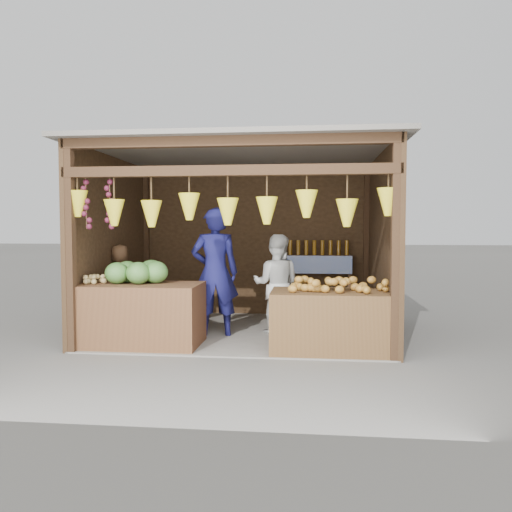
{
  "coord_description": "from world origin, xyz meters",
  "views": [
    {
      "loc": [
        0.95,
        -7.23,
        1.53
      ],
      "look_at": [
        0.2,
        -0.1,
        1.13
      ],
      "focal_mm": 35.0,
      "sensor_mm": 36.0,
      "label": 1
    }
  ],
  "objects_px": {
    "counter_left": "(140,315)",
    "man_standing": "(215,273)",
    "vendor_seated": "(120,278)",
    "counter_right": "(332,321)",
    "woman_standing": "(276,284)"
  },
  "relations": [
    {
      "from": "counter_right",
      "to": "vendor_seated",
      "type": "distance_m",
      "value": 3.29
    },
    {
      "from": "man_standing",
      "to": "counter_left",
      "type": "bearing_deg",
      "value": 25.36
    },
    {
      "from": "counter_right",
      "to": "man_standing",
      "type": "height_order",
      "value": "man_standing"
    },
    {
      "from": "counter_left",
      "to": "man_standing",
      "type": "relative_size",
      "value": 0.87
    },
    {
      "from": "vendor_seated",
      "to": "man_standing",
      "type": "bearing_deg",
      "value": 163.57
    },
    {
      "from": "counter_right",
      "to": "woman_standing",
      "type": "bearing_deg",
      "value": 127.21
    },
    {
      "from": "counter_left",
      "to": "man_standing",
      "type": "height_order",
      "value": "man_standing"
    },
    {
      "from": "man_standing",
      "to": "counter_right",
      "type": "bearing_deg",
      "value": 144.09
    },
    {
      "from": "counter_right",
      "to": "vendor_seated",
      "type": "height_order",
      "value": "vendor_seated"
    },
    {
      "from": "counter_right",
      "to": "man_standing",
      "type": "relative_size",
      "value": 0.83
    },
    {
      "from": "counter_right",
      "to": "vendor_seated",
      "type": "xyz_separation_m",
      "value": [
        -3.1,
        1.02,
        0.4
      ]
    },
    {
      "from": "woman_standing",
      "to": "counter_left",
      "type": "bearing_deg",
      "value": 35.01
    },
    {
      "from": "man_standing",
      "to": "woman_standing",
      "type": "bearing_deg",
      "value": -173.23
    },
    {
      "from": "man_standing",
      "to": "vendor_seated",
      "type": "relative_size",
      "value": 1.78
    },
    {
      "from": "counter_left",
      "to": "vendor_seated",
      "type": "height_order",
      "value": "vendor_seated"
    }
  ]
}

